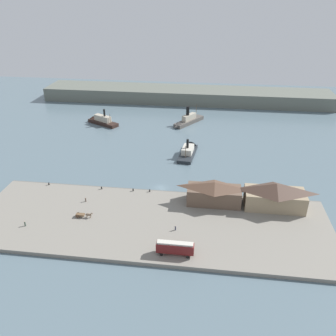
# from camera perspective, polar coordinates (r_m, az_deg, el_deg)

# --- Properties ---
(ground_plane) EXTENTS (320.00, 320.00, 0.00)m
(ground_plane) POSITION_cam_1_polar(r_m,az_deg,el_deg) (126.37, -1.23, -3.33)
(ground_plane) COLOR slate
(quay_promenade) EXTENTS (110.00, 36.00, 1.20)m
(quay_promenade) POSITION_cam_1_polar(r_m,az_deg,el_deg) (107.99, -2.99, -9.01)
(quay_promenade) COLOR gray
(quay_promenade) RESTS_ON ground
(seawall_edge) EXTENTS (110.00, 0.80, 1.00)m
(seawall_edge) POSITION_cam_1_polar(r_m,az_deg,el_deg) (123.07, -1.48, -3.99)
(seawall_edge) COLOR #666159
(seawall_edge) RESTS_ON ground
(ferry_shed_west_terminal) EXTENTS (17.86, 7.86, 7.82)m
(ferry_shed_west_terminal) POSITION_cam_1_polar(r_m,az_deg,el_deg) (114.88, 7.60, -4.03)
(ferry_shed_west_terminal) COLOR brown
(ferry_shed_west_terminal) RESTS_ON quay_promenade
(ferry_shed_customs_shed) EXTENTS (19.36, 8.98, 8.78)m
(ferry_shed_customs_shed) POSITION_cam_1_polar(r_m,az_deg,el_deg) (116.67, 17.22, -4.33)
(ferry_shed_customs_shed) COLOR #998466
(ferry_shed_customs_shed) RESTS_ON quay_promenade
(street_tram) EXTENTS (10.08, 2.43, 4.05)m
(street_tram) POSITION_cam_1_polar(r_m,az_deg,el_deg) (94.39, 1.18, -12.95)
(street_tram) COLOR maroon
(street_tram) RESTS_ON quay_promenade
(horse_cart) EXTENTS (5.56, 1.38, 1.87)m
(horse_cart) POSITION_cam_1_polar(r_m,az_deg,el_deg) (111.86, -13.73, -7.47)
(horse_cart) COLOR brown
(horse_cart) RESTS_ON quay_promenade
(pedestrian_near_west_shed) EXTENTS (0.43, 0.43, 1.72)m
(pedestrian_near_west_shed) POSITION_cam_1_polar(r_m,az_deg,el_deg) (113.63, -22.49, -8.48)
(pedestrian_near_west_shed) COLOR #3D4C42
(pedestrian_near_west_shed) RESTS_ON quay_promenade
(pedestrian_near_cart) EXTENTS (0.40, 0.40, 1.61)m
(pedestrian_near_cart) POSITION_cam_1_polar(r_m,az_deg,el_deg) (103.62, 1.23, -9.86)
(pedestrian_near_cart) COLOR #33384C
(pedestrian_near_cart) RESTS_ON quay_promenade
(pedestrian_by_tram) EXTENTS (0.38, 0.38, 1.55)m
(pedestrian_by_tram) POSITION_cam_1_polar(r_m,az_deg,el_deg) (119.46, -13.42, -5.10)
(pedestrian_by_tram) COLOR #4C3D33
(pedestrian_by_tram) RESTS_ON quay_promenade
(mooring_post_center_west) EXTENTS (0.44, 0.44, 0.90)m
(mooring_post_center_west) POSITION_cam_1_polar(r_m,az_deg,el_deg) (133.02, -19.03, -2.48)
(mooring_post_center_west) COLOR black
(mooring_post_center_west) RESTS_ON quay_promenade
(mooring_post_east) EXTENTS (0.44, 0.44, 0.90)m
(mooring_post_east) POSITION_cam_1_polar(r_m,az_deg,el_deg) (125.51, -10.89, -3.24)
(mooring_post_east) COLOR black
(mooring_post_east) RESTS_ON quay_promenade
(mooring_post_center_east) EXTENTS (0.44, 0.44, 0.90)m
(mooring_post_center_east) POSITION_cam_1_polar(r_m,az_deg,el_deg) (121.88, -3.03, -3.73)
(mooring_post_center_east) COLOR black
(mooring_post_center_east) RESTS_ON quay_promenade
(mooring_post_west) EXTENTS (0.44, 0.44, 0.90)m
(mooring_post_west) POSITION_cam_1_polar(r_m,az_deg,el_deg) (122.74, -5.77, -3.60)
(mooring_post_west) COLOR black
(mooring_post_west) RESTS_ON quay_promenade
(ferry_near_quay) EXTENTS (19.57, 13.27, 9.90)m
(ferry_near_quay) POSITION_cam_1_polar(r_m,az_deg,el_deg) (190.25, -11.04, 7.66)
(ferry_near_quay) COLOR black
(ferry_near_quay) RESTS_ON ground
(ferry_mid_harbor) EXTENTS (7.81, 20.03, 9.81)m
(ferry_mid_harbor) POSITION_cam_1_polar(r_m,az_deg,el_deg) (152.87, 3.43, 2.94)
(ferry_mid_harbor) COLOR #23282D
(ferry_mid_harbor) RESTS_ON ground
(ferry_outer_harbor) EXTENTS (16.03, 21.11, 10.72)m
(ferry_outer_harbor) POSITION_cam_1_polar(r_m,az_deg,el_deg) (186.21, 3.11, 7.74)
(ferry_outer_harbor) COLOR #514C47
(ferry_outer_harbor) RESTS_ON ground
(far_headland) EXTENTS (180.00, 24.00, 8.00)m
(far_headland) POSITION_cam_1_polar(r_m,az_deg,el_deg) (226.12, 2.98, 11.92)
(far_headland) COLOR #60665B
(far_headland) RESTS_ON ground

